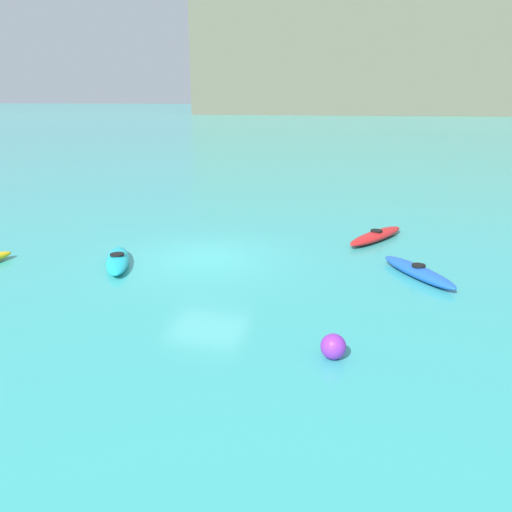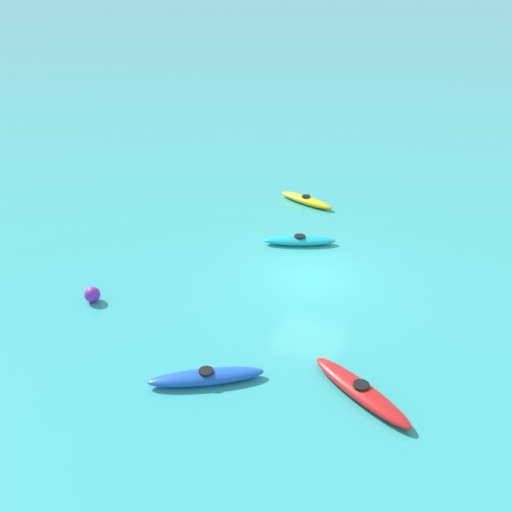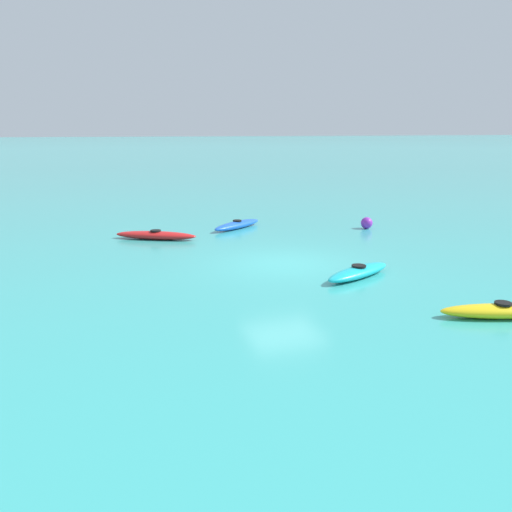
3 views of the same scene
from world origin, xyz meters
TOP-DOWN VIEW (x-y plane):
  - ground_plane at (0.00, 0.00)m, footprint 600.00×600.00m
  - kayak_yellow at (-6.40, -2.76)m, footprint 1.46×2.90m
  - kayak_blue at (6.39, -0.38)m, footprint 2.20×2.78m
  - kayak_red at (5.19, 3.32)m, footprint 2.13×3.16m
  - kayak_cyan at (-2.30, -1.38)m, footprint 1.77×2.75m
  - buoy_purple at (4.51, -5.66)m, footprint 0.50×0.50m

SIDE VIEW (x-z plane):
  - ground_plane at x=0.00m, z-range 0.00..0.00m
  - kayak_red at x=5.19m, z-range -0.02..0.35m
  - kayak_blue at x=6.39m, z-range -0.02..0.35m
  - kayak_yellow at x=-6.40m, z-range -0.02..0.35m
  - kayak_cyan at x=-2.30m, z-range -0.02..0.35m
  - buoy_purple at x=4.51m, z-range 0.00..0.50m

